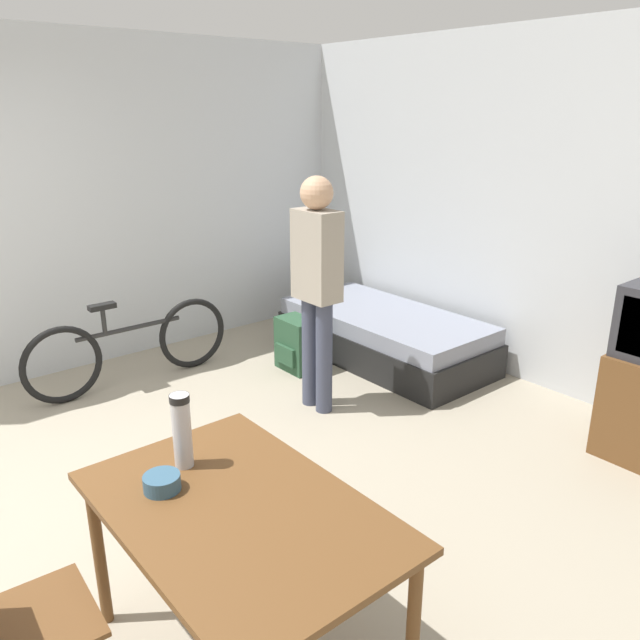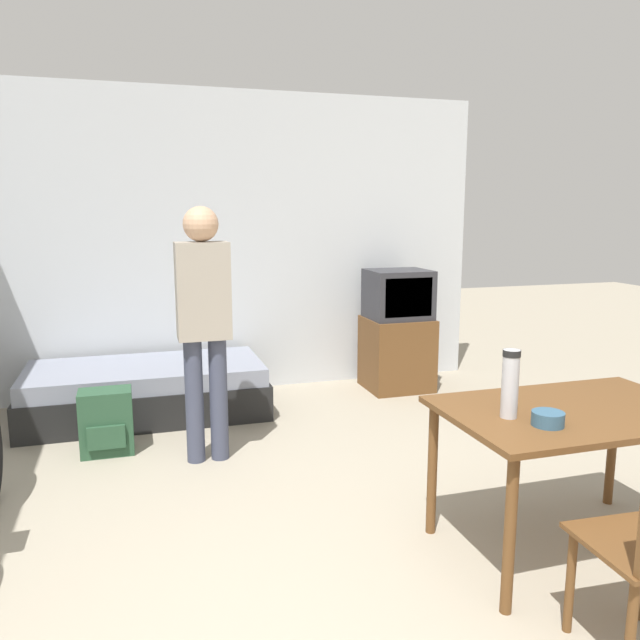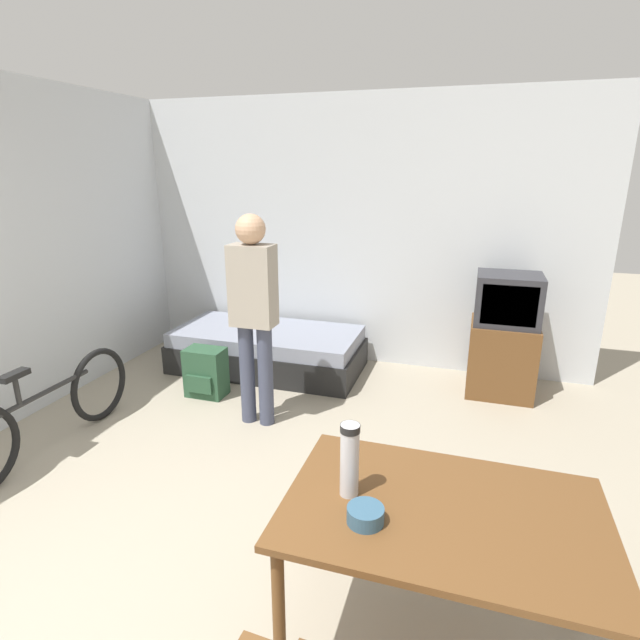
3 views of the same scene
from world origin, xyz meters
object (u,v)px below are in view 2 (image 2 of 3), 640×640
at_px(dining_table, 574,425).
at_px(person_standing, 204,316).
at_px(daybed, 147,390).
at_px(tv, 397,332).
at_px(backpack, 106,422).
at_px(mate_bowl, 548,419).
at_px(thermos_flask, 510,381).

xyz_separation_m(dining_table, person_standing, (-1.56, 1.65, 0.34)).
distance_m(daybed, dining_table, 3.36).
bearing_deg(dining_table, tv, 83.12).
height_order(tv, backpack, tv).
bearing_deg(mate_bowl, daybed, 119.77).
xyz_separation_m(daybed, dining_table, (1.93, -2.72, 0.44)).
bearing_deg(dining_table, daybed, 125.30).
relative_size(person_standing, thermos_flask, 5.34).
distance_m(thermos_flask, backpack, 2.79).
relative_size(tv, backpack, 2.49).
bearing_deg(tv, thermos_flask, -104.13).
bearing_deg(backpack, daybed, 69.17).
relative_size(person_standing, mate_bowl, 11.91).
bearing_deg(daybed, person_standing, -71.11).
bearing_deg(tv, backpack, -161.03).
bearing_deg(person_standing, mate_bowl, -54.73).
bearing_deg(thermos_flask, mate_bowl, -55.57).
relative_size(daybed, tv, 1.71).
distance_m(dining_table, mate_bowl, 0.34).
distance_m(dining_table, thermos_flask, 0.46).
bearing_deg(tv, person_standing, -147.90).
xyz_separation_m(daybed, thermos_flask, (1.55, -2.74, 0.69)).
relative_size(daybed, mate_bowl, 13.46).
distance_m(daybed, person_standing, 1.37).
distance_m(tv, backpack, 2.72).
bearing_deg(person_standing, thermos_flask, -54.66).
relative_size(thermos_flask, backpack, 0.70).
xyz_separation_m(dining_table, mate_bowl, (-0.28, -0.16, 0.11)).
relative_size(mate_bowl, backpack, 0.32).
xyz_separation_m(mate_bowl, backpack, (-1.94, 2.13, -0.54)).
height_order(thermos_flask, backpack, thermos_flask).
height_order(daybed, backpack, backpack).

